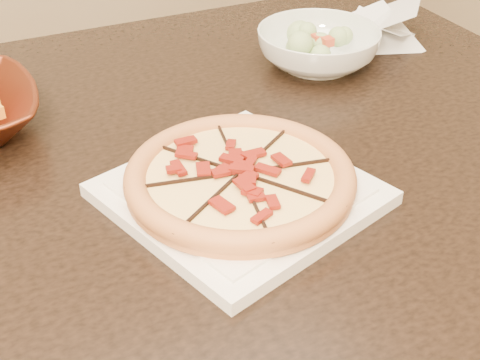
{
  "coord_description": "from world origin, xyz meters",
  "views": [
    {
      "loc": [
        -0.1,
        -0.73,
        1.24
      ],
      "look_at": [
        0.19,
        -0.12,
        0.78
      ],
      "focal_mm": 50.0,
      "sensor_mm": 36.0,
      "label": 1
    }
  ],
  "objects_px": {
    "plate": "(240,193)",
    "pizza": "(240,177)",
    "dining_table": "(124,213)",
    "salad_bowl": "(318,48)"
  },
  "relations": [
    {
      "from": "plate",
      "to": "salad_bowl",
      "type": "bearing_deg",
      "value": 45.91
    },
    {
      "from": "dining_table",
      "to": "pizza",
      "type": "distance_m",
      "value": 0.23
    },
    {
      "from": "dining_table",
      "to": "pizza",
      "type": "xyz_separation_m",
      "value": [
        0.11,
        -0.16,
        0.13
      ]
    },
    {
      "from": "pizza",
      "to": "plate",
      "type": "bearing_deg",
      "value": -72.5
    },
    {
      "from": "plate",
      "to": "pizza",
      "type": "bearing_deg",
      "value": 107.5
    },
    {
      "from": "dining_table",
      "to": "pizza",
      "type": "height_order",
      "value": "pizza"
    },
    {
      "from": "pizza",
      "to": "salad_bowl",
      "type": "distance_m",
      "value": 0.42
    },
    {
      "from": "plate",
      "to": "pizza",
      "type": "xyz_separation_m",
      "value": [
        -0.0,
        0.0,
        0.02
      ]
    },
    {
      "from": "dining_table",
      "to": "salad_bowl",
      "type": "relative_size",
      "value": 7.19
    },
    {
      "from": "plate",
      "to": "pizza",
      "type": "distance_m",
      "value": 0.02
    }
  ]
}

